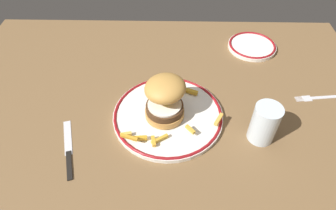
{
  "coord_description": "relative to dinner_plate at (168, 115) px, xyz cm",
  "views": [
    {
      "loc": [
        2.89,
        -48.98,
        58.31
      ],
      "look_at": [
        1.84,
        2.1,
        4.6
      ],
      "focal_mm": 30.82,
      "sensor_mm": 36.0,
      "label": 1
    }
  ],
  "objects": [
    {
      "name": "water_glass",
      "position": [
        23.28,
        -6.21,
        3.61
      ],
      "size": [
        6.53,
        6.53,
        10.47
      ],
      "color": "silver",
      "rests_on": "ground_plane"
    },
    {
      "name": "knife",
      "position": [
        -23.7,
        -12.24,
        -0.58
      ],
      "size": [
        6.68,
        17.66,
        0.7
      ],
      "color": "black",
      "rests_on": "ground_plane"
    },
    {
      "name": "fries_pile",
      "position": [
        -0.46,
        -0.0,
        1.59
      ],
      "size": [
        25.96,
        23.4,
        2.56
      ],
      "color": "gold",
      "rests_on": "dinner_plate"
    },
    {
      "name": "burger",
      "position": [
        -0.77,
        0.15,
        6.34
      ],
      "size": [
        11.0,
        11.88,
        11.14
      ],
      "color": "#C38741",
      "rests_on": "dinner_plate"
    },
    {
      "name": "side_plate",
      "position": [
        28.16,
        32.19,
        -0.0
      ],
      "size": [
        16.16,
        16.16,
        1.6
      ],
      "color": "white",
      "rests_on": "ground_plane"
    },
    {
      "name": "ground_plane",
      "position": [
        -1.84,
        -2.1,
        -2.84
      ],
      "size": [
        125.61,
        102.58,
        4.0
      ],
      "primitive_type": "cube",
      "color": "brown"
    },
    {
      "name": "fork",
      "position": [
        42.89,
        8.05,
        -0.66
      ],
      "size": [
        14.46,
        2.96,
        0.36
      ],
      "color": "silver",
      "rests_on": "ground_plane"
    },
    {
      "name": "dinner_plate",
      "position": [
        0.0,
        0.0,
        0.0
      ],
      "size": [
        29.26,
        29.26,
        1.6
      ],
      "color": "white",
      "rests_on": "ground_plane"
    }
  ]
}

